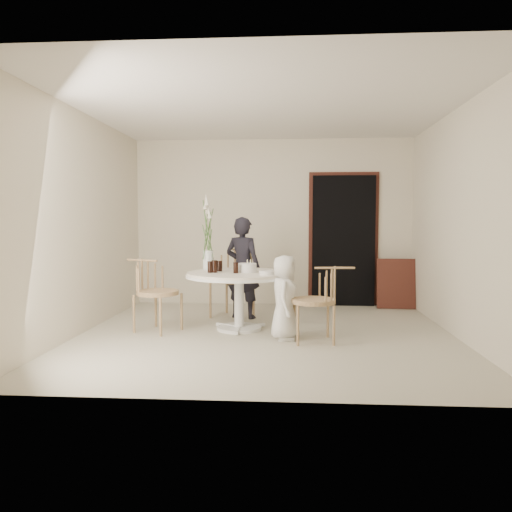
# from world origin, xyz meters

# --- Properties ---
(ground) EXTENTS (4.50, 4.50, 0.00)m
(ground) POSITION_xyz_m (0.00, 0.00, 0.00)
(ground) COLOR #B8B29D
(ground) RESTS_ON ground
(room_shell) EXTENTS (4.50, 4.50, 4.50)m
(room_shell) POSITION_xyz_m (0.00, 0.00, 1.62)
(room_shell) COLOR white
(room_shell) RESTS_ON ground
(doorway) EXTENTS (1.00, 0.10, 2.10)m
(doorway) POSITION_xyz_m (1.15, 2.19, 1.05)
(doorway) COLOR black
(doorway) RESTS_ON ground
(door_trim) EXTENTS (1.12, 0.03, 2.22)m
(door_trim) POSITION_xyz_m (1.15, 2.23, 1.11)
(door_trim) COLOR #501F1B
(door_trim) RESTS_ON ground
(table) EXTENTS (1.33, 1.33, 0.73)m
(table) POSITION_xyz_m (-0.35, 0.25, 0.62)
(table) COLOR white
(table) RESTS_ON ground
(picture_frame) EXTENTS (0.60, 0.21, 0.78)m
(picture_frame) POSITION_xyz_m (1.95, 1.95, 0.39)
(picture_frame) COLOR #501F1B
(picture_frame) RESTS_ON ground
(chair_far) EXTENTS (0.69, 0.71, 0.99)m
(chair_far) POSITION_xyz_m (-0.48, 1.21, 0.64)
(chair_far) COLOR tan
(chair_far) RESTS_ON ground
(chair_right) EXTENTS (0.55, 0.51, 0.86)m
(chair_right) POSITION_xyz_m (0.68, -0.30, 0.56)
(chair_right) COLOR tan
(chair_right) RESTS_ON ground
(chair_left) EXTENTS (0.65, 0.63, 0.90)m
(chair_left) POSITION_xyz_m (-1.46, 0.14, 0.58)
(chair_left) COLOR tan
(chair_left) RESTS_ON ground
(girl) EXTENTS (0.61, 0.51, 1.43)m
(girl) POSITION_xyz_m (-0.38, 1.03, 0.71)
(girl) COLOR black
(girl) RESTS_ON ground
(boy) EXTENTS (0.33, 0.49, 0.98)m
(boy) POSITION_xyz_m (0.23, -0.24, 0.49)
(boy) COLOR silver
(boy) RESTS_ON ground
(birthday_cake) EXTENTS (0.23, 0.23, 0.16)m
(birthday_cake) POSITION_xyz_m (-0.25, 0.26, 0.79)
(birthday_cake) COLOR white
(birthday_cake) RESTS_ON table
(cola_tumbler_a) EXTENTS (0.09, 0.09, 0.16)m
(cola_tumbler_a) POSITION_xyz_m (-0.65, 0.18, 0.81)
(cola_tumbler_a) COLOR black
(cola_tumbler_a) RESTS_ON table
(cola_tumbler_b) EXTENTS (0.07, 0.07, 0.14)m
(cola_tumbler_b) POSITION_xyz_m (-0.38, 0.13, 0.80)
(cola_tumbler_b) COLOR black
(cola_tumbler_b) RESTS_ON table
(cola_tumbler_c) EXTENTS (0.09, 0.09, 0.14)m
(cola_tumbler_c) POSITION_xyz_m (-0.70, 0.16, 0.80)
(cola_tumbler_c) COLOR black
(cola_tumbler_c) RESTS_ON table
(cola_tumbler_d) EXTENTS (0.08, 0.08, 0.14)m
(cola_tumbler_d) POSITION_xyz_m (-0.61, 0.35, 0.80)
(cola_tumbler_d) COLOR black
(cola_tumbler_d) RESTS_ON table
(plate_stack) EXTENTS (0.25, 0.25, 0.05)m
(plate_stack) POSITION_xyz_m (0.02, -0.02, 0.75)
(plate_stack) COLOR silver
(plate_stack) RESTS_ON table
(flower_vase) EXTENTS (0.14, 0.14, 1.00)m
(flower_vase) POSITION_xyz_m (-0.80, 0.57, 1.15)
(flower_vase) COLOR white
(flower_vase) RESTS_ON table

